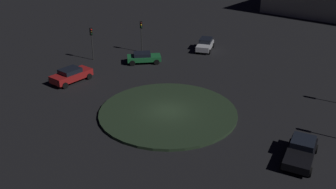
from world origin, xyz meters
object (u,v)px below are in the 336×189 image
at_px(car_green, 144,57).
at_px(car_red, 71,75).
at_px(car_white, 205,44).
at_px(traffic_light_east, 141,30).
at_px(traffic_light_northeast, 92,37).
at_px(car_black, 301,151).

relative_size(car_green, car_red, 0.92).
xyz_separation_m(car_green, car_white, (6.35, -6.93, 0.09)).
distance_m(traffic_light_east, traffic_light_northeast, 6.66).
xyz_separation_m(car_white, traffic_light_northeast, (-6.50, 13.39, 2.11)).
height_order(car_white, traffic_light_northeast, traffic_light_northeast).
xyz_separation_m(car_black, car_green, (17.65, 16.12, 0.00)).
bearing_deg(car_black, traffic_light_east, -124.80).
relative_size(car_red, traffic_light_northeast, 1.18).
bearing_deg(car_red, car_white, -16.03).
height_order(car_green, traffic_light_northeast, traffic_light_northeast).
bearing_deg(car_green, car_white, 24.60).
bearing_deg(traffic_light_east, car_green, -4.58).
xyz_separation_m(car_black, car_white, (24.01, 9.18, 0.10)).
bearing_deg(car_green, car_red, -148.74).
height_order(car_white, traffic_light_east, traffic_light_east).
xyz_separation_m(car_white, traffic_light_east, (-2.34, 8.19, 2.14)).
distance_m(car_white, traffic_light_east, 8.79).
height_order(traffic_light_east, traffic_light_northeast, traffic_light_east).
bearing_deg(car_white, car_green, -42.09).
bearing_deg(car_white, car_red, -38.74).
height_order(car_black, traffic_light_east, traffic_light_east).
relative_size(car_black, car_green, 1.07).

